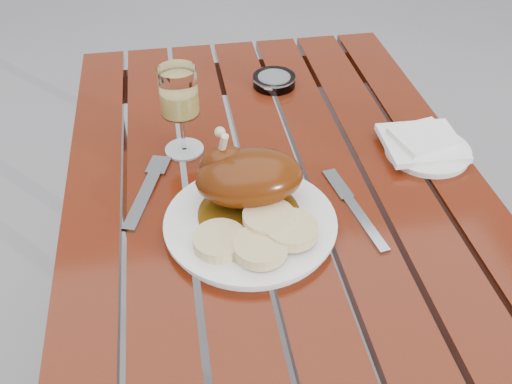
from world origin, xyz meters
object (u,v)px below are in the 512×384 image
at_px(wine_glass, 181,112).
at_px(ashtray, 274,81).
at_px(table, 272,301).
at_px(side_plate, 427,151).
at_px(dinner_plate, 250,224).

xyz_separation_m(wine_glass, ashtray, (0.23, 0.23, -0.08)).
bearing_deg(table, ashtray, 79.35).
height_order(table, side_plate, side_plate).
xyz_separation_m(wine_glass, side_plate, (0.49, -0.09, -0.09)).
bearing_deg(wine_glass, ashtray, 44.91).
height_order(dinner_plate, side_plate, dinner_plate).
height_order(table, dinner_plate, dinner_plate).
height_order(dinner_plate, ashtray, ashtray).
relative_size(dinner_plate, ashtray, 2.93).
bearing_deg(wine_glass, dinner_plate, -68.88).
relative_size(table, side_plate, 6.85).
bearing_deg(side_plate, ashtray, 127.99).
bearing_deg(dinner_plate, side_plate, 22.02).
relative_size(dinner_plate, wine_glass, 1.61).
distance_m(wine_glass, ashtray, 0.34).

